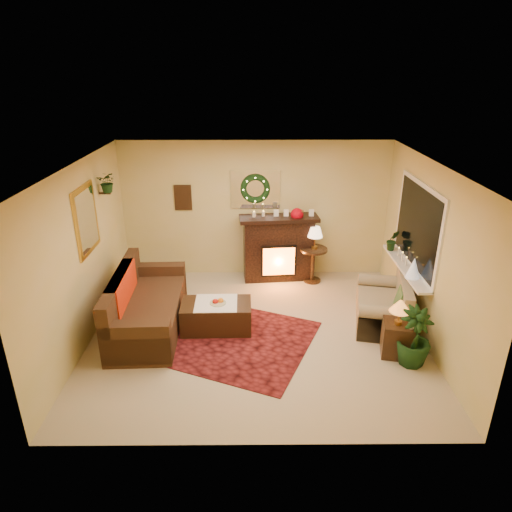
{
  "coord_description": "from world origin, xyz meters",
  "views": [
    {
      "loc": [
        -0.05,
        -6.05,
        3.84
      ],
      "look_at": [
        0.0,
        0.35,
        1.15
      ],
      "focal_mm": 32.0,
      "sensor_mm": 36.0,
      "label": 1
    }
  ],
  "objects_px": {
    "sofa": "(148,303)",
    "loveseat": "(383,299)",
    "side_table_round": "(313,266)",
    "coffee_table": "(217,317)",
    "end_table_square": "(397,337)",
    "fireplace": "(278,252)"
  },
  "relations": [
    {
      "from": "sofa",
      "to": "fireplace",
      "type": "height_order",
      "value": "fireplace"
    },
    {
      "from": "loveseat",
      "to": "side_table_round",
      "type": "xyz_separation_m",
      "value": [
        -0.93,
        1.51,
        -0.1
      ]
    },
    {
      "from": "side_table_round",
      "to": "loveseat",
      "type": "bearing_deg",
      "value": -58.46
    },
    {
      "from": "sofa",
      "to": "coffee_table",
      "type": "bearing_deg",
      "value": -5.52
    },
    {
      "from": "loveseat",
      "to": "coffee_table",
      "type": "height_order",
      "value": "loveseat"
    },
    {
      "from": "coffee_table",
      "to": "loveseat",
      "type": "bearing_deg",
      "value": 3.29
    },
    {
      "from": "side_table_round",
      "to": "end_table_square",
      "type": "bearing_deg",
      "value": -69.25
    },
    {
      "from": "sofa",
      "to": "side_table_round",
      "type": "height_order",
      "value": "sofa"
    },
    {
      "from": "coffee_table",
      "to": "end_table_square",
      "type": "bearing_deg",
      "value": -15.78
    },
    {
      "from": "sofa",
      "to": "loveseat",
      "type": "height_order",
      "value": "sofa"
    },
    {
      "from": "side_table_round",
      "to": "end_table_square",
      "type": "relative_size",
      "value": 1.34
    },
    {
      "from": "sofa",
      "to": "coffee_table",
      "type": "xyz_separation_m",
      "value": [
        1.06,
        -0.06,
        -0.22
      ]
    },
    {
      "from": "loveseat",
      "to": "side_table_round",
      "type": "distance_m",
      "value": 1.77
    },
    {
      "from": "fireplace",
      "to": "loveseat",
      "type": "bearing_deg",
      "value": -51.55
    },
    {
      "from": "fireplace",
      "to": "coffee_table",
      "type": "distance_m",
      "value": 2.16
    },
    {
      "from": "sofa",
      "to": "end_table_square",
      "type": "bearing_deg",
      "value": -13.69
    },
    {
      "from": "end_table_square",
      "to": "coffee_table",
      "type": "relative_size",
      "value": 0.47
    },
    {
      "from": "loveseat",
      "to": "side_table_round",
      "type": "height_order",
      "value": "loveseat"
    },
    {
      "from": "loveseat",
      "to": "sofa",
      "type": "bearing_deg",
      "value": -166.13
    },
    {
      "from": "fireplace",
      "to": "end_table_square",
      "type": "xyz_separation_m",
      "value": [
        1.56,
        -2.54,
        -0.28
      ]
    },
    {
      "from": "end_table_square",
      "to": "coffee_table",
      "type": "bearing_deg",
      "value": 165.27
    },
    {
      "from": "loveseat",
      "to": "end_table_square",
      "type": "distance_m",
      "value": 0.9
    }
  ]
}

